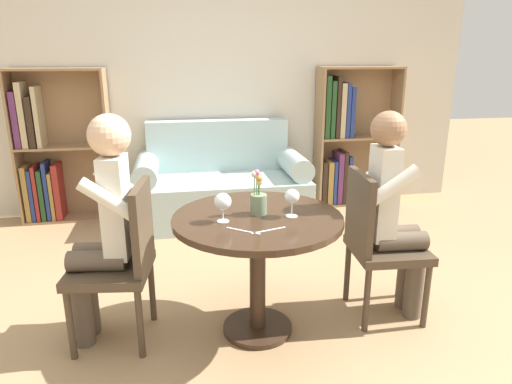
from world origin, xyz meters
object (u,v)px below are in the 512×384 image
(couch, at_px, (222,187))
(person_left, at_px, (104,224))
(flower_vase, at_px, (258,199))
(bookshelf_right, at_px, (345,140))
(chair_left, at_px, (123,257))
(bookshelf_left, at_px, (52,153))
(wine_glass_right, at_px, (292,197))
(chair_right, at_px, (377,239))
(person_right, at_px, (394,212))
(wine_glass_left, at_px, (223,203))

(couch, relative_size, person_left, 1.27)
(couch, relative_size, flower_vase, 6.42)
(bookshelf_right, xyz_separation_m, chair_left, (-2.05, -2.14, -0.19))
(bookshelf_left, height_order, wine_glass_right, bookshelf_left)
(bookshelf_right, bearing_deg, chair_left, -133.79)
(chair_right, height_order, person_left, person_left)
(bookshelf_right, relative_size, flower_vase, 5.68)
(chair_left, bearing_deg, flower_vase, 95.77)
(bookshelf_left, bearing_deg, bookshelf_right, -0.05)
(wine_glass_right, bearing_deg, couch, 95.17)
(couch, distance_m, bookshelf_right, 1.40)
(wine_glass_right, bearing_deg, bookshelf_right, 62.85)
(flower_vase, bearing_deg, couch, 90.31)
(bookshelf_right, distance_m, chair_left, 2.97)
(person_left, distance_m, wine_glass_right, 1.00)
(bookshelf_left, xyz_separation_m, wine_glass_right, (1.74, -2.24, 0.17))
(chair_left, height_order, person_left, person_left)
(bookshelf_left, bearing_deg, chair_left, -68.63)
(chair_right, relative_size, person_left, 0.71)
(chair_right, bearing_deg, chair_left, 93.22)
(bookshelf_right, distance_m, person_right, 2.22)
(chair_left, relative_size, chair_right, 1.00)
(bookshelf_right, bearing_deg, chair_right, -105.62)
(person_left, bearing_deg, wine_glass_left, 85.84)
(bookshelf_left, bearing_deg, wine_glass_left, -58.66)
(couch, bearing_deg, chair_left, -111.17)
(bookshelf_left, height_order, person_left, bookshelf_left)
(couch, distance_m, wine_glass_right, 2.04)
(person_right, bearing_deg, flower_vase, 94.20)
(bookshelf_right, bearing_deg, wine_glass_left, -124.00)
(person_left, distance_m, flower_vase, 0.83)
(wine_glass_right, height_order, flower_vase, flower_vase)
(bookshelf_left, relative_size, person_left, 1.13)
(couch, relative_size, chair_right, 1.79)
(bookshelf_right, bearing_deg, bookshelf_left, 179.95)
(couch, distance_m, chair_right, 2.03)
(bookshelf_left, distance_m, wine_glass_left, 2.65)
(chair_right, distance_m, person_left, 1.55)
(couch, distance_m, wine_glass_left, 2.06)
(person_left, relative_size, flower_vase, 5.04)
(person_left, bearing_deg, chair_left, 84.68)
(person_right, bearing_deg, couch, 26.73)
(couch, distance_m, chair_left, 2.02)
(person_right, distance_m, flower_vase, 0.82)
(flower_vase, bearing_deg, wine_glass_right, -23.15)
(bookshelf_left, relative_size, wine_glass_right, 9.31)
(chair_right, xyz_separation_m, person_right, (0.09, -0.01, 0.17))
(bookshelf_left, height_order, chair_left, bookshelf_left)
(couch, xyz_separation_m, person_right, (0.82, -1.89, 0.35))
(bookshelf_left, distance_m, flower_vase, 2.69)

